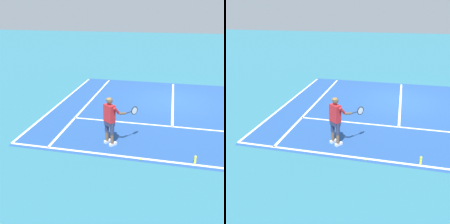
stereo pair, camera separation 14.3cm
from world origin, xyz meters
TOP-DOWN VIEW (x-y plane):
  - ground_plane at (0.00, 0.00)m, footprint 80.00×80.00m
  - court_inner_surface at (0.00, -1.42)m, footprint 10.98×9.44m
  - line_baseline at (0.00, -5.95)m, footprint 10.98×0.10m
  - line_service at (0.00, -3.30)m, footprint 8.23×0.10m
  - line_centre_service at (0.00, -0.10)m, footprint 0.10×6.40m
  - line_singles_left at (-4.12, -1.42)m, footprint 0.10×9.04m
  - line_doubles_left at (-5.49, -1.42)m, footprint 0.10×9.04m
  - tennis_player at (-2.10, -5.23)m, footprint 1.11×0.83m
  - tennis_ball_near_feet at (-0.95, -6.05)m, footprint 0.07×0.07m
  - water_bottle at (0.70, -5.84)m, footprint 0.07×0.07m

SIDE VIEW (x-z plane):
  - ground_plane at x=0.00m, z-range 0.00..0.00m
  - court_inner_surface at x=0.00m, z-range 0.00..0.00m
  - line_baseline at x=0.00m, z-range 0.00..0.01m
  - line_service at x=0.00m, z-range 0.00..0.01m
  - line_centre_service at x=0.00m, z-range 0.00..0.01m
  - line_singles_left at x=-4.12m, z-range 0.00..0.01m
  - line_doubles_left at x=-5.49m, z-range 0.00..0.01m
  - tennis_ball_near_feet at x=-0.95m, z-range 0.00..0.07m
  - water_bottle at x=0.70m, z-range 0.00..0.25m
  - tennis_player at x=-2.10m, z-range 0.13..1.85m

